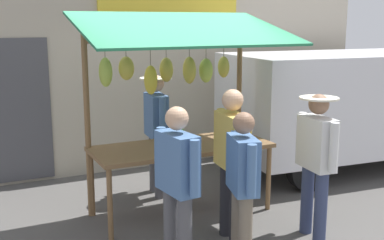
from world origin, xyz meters
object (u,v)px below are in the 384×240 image
Objects in this scene: vendor_with_sunhat at (156,125)px; shopper_in_striped_shirt at (177,178)px; parked_van at (351,99)px; shopper_in_grey_tee at (316,155)px; shopper_with_shopping_bag at (242,179)px; shopper_with_ponytail at (232,154)px; market_stall at (179,89)px.

shopper_in_striped_shirt is at bearing -10.37° from vendor_with_sunhat.
vendor_with_sunhat is 3.42m from parked_van.
parked_van reaches higher than vendor_with_sunhat.
vendor_with_sunhat is at bearing -23.23° from shopper_in_striped_shirt.
parked_van is (-4.02, -2.00, 0.19)m from shopper_in_striped_shirt.
shopper_in_grey_tee is 1.00× the size of shopper_in_striped_shirt.
shopper_with_shopping_bag is (-0.01, 2.22, -0.12)m from vendor_with_sunhat.
vendor_with_sunhat is 1.03× the size of shopper_in_grey_tee.
shopper_with_ponytail is 0.88m from shopper_in_striped_shirt.
market_stall is at bearing 15.00° from parked_van.
shopper_in_grey_tee is (-1.02, 1.36, -0.61)m from market_stall.
vendor_with_sunhat is 1.04× the size of shopper_in_striped_shirt.
shopper_in_striped_shirt is at bearing 120.91° from shopper_with_ponytail.
vendor_with_sunhat is at bearing 13.16° from shopper_with_ponytail.
shopper_with_shopping_bag is (0.03, 1.54, -0.69)m from market_stall.
market_stall is 1.65m from shopper_in_striped_shirt.
shopper_with_ponytail is at bearing 31.55° from parked_van.
shopper_with_ponytail is at bearing 74.81° from shopper_in_grey_tee.
market_stall is 3.46m from parked_van.
parked_van is at bearing -56.29° from shopper_with_ponytail.
parked_van is (-2.36, -1.98, 0.17)m from shopper_in_grey_tee.
shopper_in_striped_shirt is (0.80, 0.36, -0.05)m from shopper_with_ponytail.
shopper_in_grey_tee is (-1.05, -0.18, 0.08)m from shopper_with_shopping_bag.
vendor_with_sunhat is at bearing 16.17° from shopper_with_shopping_bag.
market_stall is 1.62× the size of shopper_with_shopping_bag.
vendor_with_sunhat is 0.37× the size of parked_van.
shopper_in_grey_tee is 1.67m from shopper_in_striped_shirt.
shopper_with_shopping_bag is 1.07m from shopper_in_grey_tee.
market_stall reaches higher than shopper_with_ponytail.
shopper_with_shopping_bag is 0.95× the size of shopper_in_grey_tee.
vendor_with_sunhat reaches higher than shopper_in_striped_shirt.
shopper_in_grey_tee reaches higher than shopper_with_shopping_bag.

